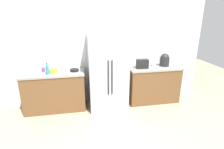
{
  "coord_description": "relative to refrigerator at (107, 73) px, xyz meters",
  "views": [
    {
      "loc": [
        -0.49,
        -2.43,
        2.16
      ],
      "look_at": [
        0.06,
        0.46,
        1.15
      ],
      "focal_mm": 28.9,
      "sensor_mm": 36.0,
      "label": 1
    }
  ],
  "objects": [
    {
      "name": "ground_plane",
      "position": [
        -0.14,
        -1.47,
        -0.85
      ],
      "size": [
        10.6,
        10.6,
        0.0
      ],
      "primitive_type": "plane",
      "color": "tan"
    },
    {
      "name": "counter_left",
      "position": [
        -1.22,
        0.08,
        -0.4
      ],
      "size": [
        1.37,
        0.6,
        0.9
      ],
      "color": "brown",
      "rests_on": "ground_plane"
    },
    {
      "name": "bowl_b",
      "position": [
        -1.21,
        0.1,
        0.09
      ],
      "size": [
        0.19,
        0.19,
        0.07
      ],
      "primitive_type": "cylinder",
      "color": "yellow",
      "rests_on": "counter_left"
    },
    {
      "name": "cup_a",
      "position": [
        -1.43,
        0.17,
        0.1
      ],
      "size": [
        0.07,
        0.07,
        0.1
      ],
      "primitive_type": "cylinder",
      "color": "purple",
      "rests_on": "counter_left"
    },
    {
      "name": "kitchen_back_panel",
      "position": [
        -0.14,
        0.42,
        0.61
      ],
      "size": [
        5.3,
        0.1,
        2.92
      ],
      "primitive_type": "cube",
      "color": "silver",
      "rests_on": "ground_plane"
    },
    {
      "name": "bottle_a",
      "position": [
        -1.31,
        -0.04,
        0.16
      ],
      "size": [
        0.07,
        0.07,
        0.26
      ],
      "color": "teal",
      "rests_on": "counter_left"
    },
    {
      "name": "cup_b",
      "position": [
        1.15,
        0.11,
        0.1
      ],
      "size": [
        0.08,
        0.08,
        0.09
      ],
      "primitive_type": "cylinder",
      "color": "white",
      "rests_on": "counter_right"
    },
    {
      "name": "counter_right",
      "position": [
        1.17,
        0.08,
        -0.4
      ],
      "size": [
        1.28,
        0.6,
        0.9
      ],
      "color": "brown",
      "rests_on": "ground_plane"
    },
    {
      "name": "refrigerator",
      "position": [
        0.0,
        0.0,
        0.0
      ],
      "size": [
        0.87,
        0.73,
        1.7
      ],
      "color": "#B2B5BA",
      "rests_on": "ground_plane"
    },
    {
      "name": "rice_cooker",
      "position": [
        1.46,
        0.12,
        0.2
      ],
      "size": [
        0.23,
        0.23,
        0.31
      ],
      "color": "#262628",
      "rests_on": "counter_right"
    },
    {
      "name": "toaster",
      "position": [
        0.84,
        0.02,
        0.16
      ],
      "size": [
        0.28,
        0.14,
        0.22
      ],
      "primitive_type": "cube",
      "color": "black",
      "rests_on": "counter_right"
    },
    {
      "name": "bowl_a",
      "position": [
        -0.75,
        0.09,
        0.08
      ],
      "size": [
        0.19,
        0.19,
        0.05
      ],
      "primitive_type": "cylinder",
      "color": "black",
      "rests_on": "counter_left"
    }
  ]
}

